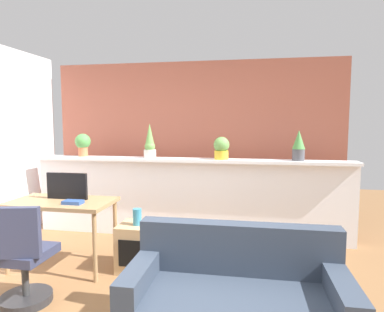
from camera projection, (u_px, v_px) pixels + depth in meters
divider_wall at (188, 199)px, 4.62m from camera, size 4.38×0.16×1.06m
plant_shelf at (187, 160)px, 4.53m from camera, size 4.38×0.28×0.04m
brick_wall_behind at (195, 145)px, 5.14m from camera, size 4.38×0.10×2.50m
potted_plant_0 at (83, 143)px, 4.81m from camera, size 0.22×0.22×0.33m
potted_plant_1 at (150, 144)px, 4.60m from camera, size 0.17×0.17×0.47m
potted_plant_2 at (221, 148)px, 4.42m from camera, size 0.21×0.21×0.30m
potted_plant_3 at (299, 145)px, 4.27m from camera, size 0.16×0.16×0.39m
desk at (62, 208)px, 3.61m from camera, size 1.10×0.60×0.75m
tv_monitor at (67, 186)px, 3.66m from camera, size 0.47×0.04×0.29m
office_chair at (21, 263)px, 2.86m from camera, size 0.49×0.49×0.91m
side_cube_shelf at (138, 247)px, 3.61m from camera, size 0.40×0.41×0.50m
vase_on_shelf at (137, 217)px, 3.56m from camera, size 0.09×0.09×0.18m
book_on_desk at (73, 202)px, 3.45m from camera, size 0.20×0.12×0.04m
couch at (236, 303)px, 2.42m from camera, size 1.57×0.78×0.80m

